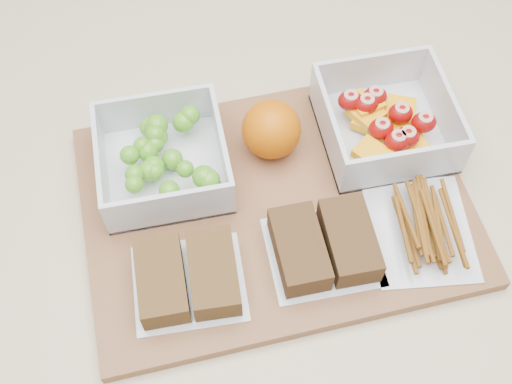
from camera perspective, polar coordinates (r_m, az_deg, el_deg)
The scene contains 8 objects.
counter at distance 1.13m, azimuth 0.35°, elevation -13.01°, with size 1.20×0.90×0.90m, color beige.
cutting_board at distance 0.71m, azimuth 1.79°, elevation -1.17°, with size 0.42×0.30×0.02m, color brown.
grape_container at distance 0.71m, azimuth -8.15°, elevation 2.99°, with size 0.14×0.14×0.06m.
fruit_container at distance 0.75m, azimuth 11.39°, elevation 6.12°, with size 0.14×0.14×0.06m.
orange at distance 0.72m, azimuth 1.38°, elevation 5.58°, with size 0.07×0.07×0.07m, color #D05F04.
sandwich_bag_left at distance 0.65m, azimuth -6.10°, elevation -7.52°, with size 0.12×0.10×0.03m.
sandwich_bag_center at distance 0.66m, azimuth 6.09°, elevation -4.73°, with size 0.12×0.10×0.04m.
pretzel_bag at distance 0.70m, azimuth 14.57°, elevation -2.84°, with size 0.12×0.14×0.03m.
Camera 1 is at (-0.08, -0.34, 1.53)m, focal length 45.00 mm.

